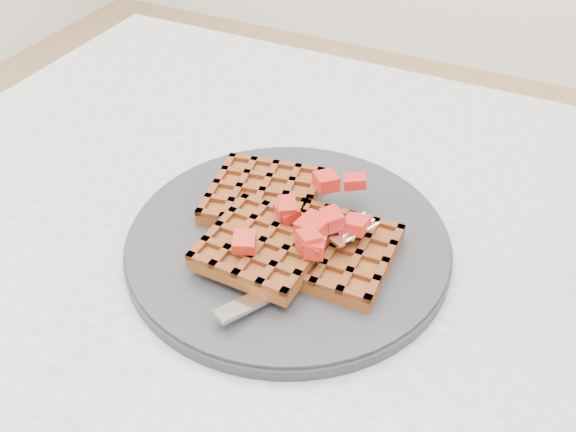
% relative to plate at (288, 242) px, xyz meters
% --- Properties ---
extents(table, '(1.20, 0.80, 0.75)m').
position_rel_plate_xyz_m(table, '(0.13, 0.00, -0.12)').
color(table, silver).
rests_on(table, ground).
extents(plate, '(0.31, 0.31, 0.02)m').
position_rel_plate_xyz_m(plate, '(0.00, 0.00, 0.00)').
color(plate, '#252528').
rests_on(plate, table).
extents(waffles, '(0.21, 0.19, 0.03)m').
position_rel_plate_xyz_m(waffles, '(0.00, -0.00, 0.02)').
color(waffles, brown).
rests_on(waffles, plate).
extents(strawberry_pile, '(0.15, 0.15, 0.02)m').
position_rel_plate_xyz_m(strawberry_pile, '(0.00, -0.00, 0.05)').
color(strawberry_pile, '#940400').
rests_on(strawberry_pile, waffles).
extents(fork, '(0.10, 0.17, 0.02)m').
position_rel_plate_xyz_m(fork, '(0.04, -0.04, 0.02)').
color(fork, silver).
rests_on(fork, plate).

